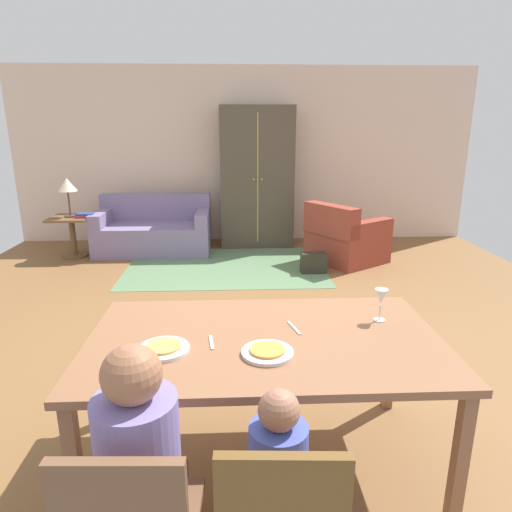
% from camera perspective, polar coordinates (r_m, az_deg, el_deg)
% --- Properties ---
extents(ground_plane, '(7.22, 6.24, 0.02)m').
position_cam_1_polar(ground_plane, '(4.55, -0.42, -7.40)').
color(ground_plane, brown).
extents(back_wall, '(7.22, 0.10, 2.70)m').
position_cam_1_polar(back_wall, '(7.36, -1.45, 12.56)').
color(back_wall, beige).
rests_on(back_wall, ground_plane).
extents(dining_table, '(1.82, 1.06, 0.76)m').
position_cam_1_polar(dining_table, '(2.39, 1.12, -11.64)').
color(dining_table, '#8F5D3E').
rests_on(dining_table, ground_plane).
extents(plate_near_man, '(0.25, 0.25, 0.02)m').
position_cam_1_polar(plate_near_man, '(2.27, -11.61, -11.44)').
color(plate_near_man, white).
rests_on(plate_near_man, dining_table).
extents(pizza_near_man, '(0.17, 0.17, 0.01)m').
position_cam_1_polar(pizza_near_man, '(2.27, -11.63, -11.10)').
color(pizza_near_man, gold).
rests_on(pizza_near_man, plate_near_man).
extents(plate_near_child, '(0.25, 0.25, 0.02)m').
position_cam_1_polar(plate_near_child, '(2.20, 1.44, -12.11)').
color(plate_near_child, silver).
rests_on(plate_near_child, dining_table).
extents(pizza_near_child, '(0.17, 0.17, 0.01)m').
position_cam_1_polar(pizza_near_child, '(2.19, 1.45, -11.77)').
color(pizza_near_child, orange).
rests_on(pizza_near_child, plate_near_child).
extents(wine_glass, '(0.07, 0.07, 0.19)m').
position_cam_1_polar(wine_glass, '(2.59, 15.53, -5.18)').
color(wine_glass, silver).
rests_on(wine_glass, dining_table).
extents(fork, '(0.03, 0.15, 0.01)m').
position_cam_1_polar(fork, '(2.31, -5.67, -10.82)').
color(fork, silver).
rests_on(fork, dining_table).
extents(knife, '(0.06, 0.17, 0.01)m').
position_cam_1_polar(knife, '(2.46, 4.82, -9.04)').
color(knife, silver).
rests_on(knife, dining_table).
extents(person_man, '(0.30, 0.41, 1.11)m').
position_cam_1_polar(person_man, '(1.94, -13.97, -26.39)').
color(person_man, '#3A354F').
rests_on(person_man, ground_plane).
extents(person_child, '(0.22, 0.29, 0.92)m').
position_cam_1_polar(person_child, '(1.96, 2.69, -28.41)').
color(person_child, '#3E3651').
rests_on(person_child, ground_plane).
extents(area_rug, '(2.60, 1.80, 0.01)m').
position_cam_1_polar(area_rug, '(6.03, -3.87, -1.33)').
color(area_rug, '#5A7D55').
rests_on(area_rug, ground_plane).
extents(couch, '(1.65, 0.86, 0.82)m').
position_cam_1_polar(couch, '(6.88, -12.76, 3.11)').
color(couch, gray).
rests_on(couch, ground_plane).
extents(armchair, '(1.19, 1.18, 0.82)m').
position_cam_1_polar(armchair, '(6.28, 11.16, 2.11)').
color(armchair, brown).
rests_on(armchair, ground_plane).
extents(armoire, '(1.10, 0.59, 2.10)m').
position_cam_1_polar(armoire, '(7.00, 0.10, 9.92)').
color(armoire, '#4E4334').
rests_on(armoire, ground_plane).
extents(side_table, '(0.56, 0.56, 0.58)m').
position_cam_1_polar(side_table, '(6.91, -22.21, 2.96)').
color(side_table, brown).
rests_on(side_table, ground_plane).
extents(table_lamp, '(0.26, 0.26, 0.54)m').
position_cam_1_polar(table_lamp, '(6.80, -22.77, 8.14)').
color(table_lamp, brown).
rests_on(table_lamp, side_table).
extents(book_lower, '(0.22, 0.16, 0.03)m').
position_cam_1_polar(book_lower, '(6.75, -20.86, 4.71)').
color(book_lower, '#A32C38').
rests_on(book_lower, side_table).
extents(book_upper, '(0.22, 0.16, 0.03)m').
position_cam_1_polar(book_upper, '(6.76, -20.78, 4.98)').
color(book_upper, navy).
rests_on(book_upper, book_lower).
extents(handbag, '(0.32, 0.16, 0.26)m').
position_cam_1_polar(handbag, '(5.78, 7.27, -0.87)').
color(handbag, '#2D2A1F').
rests_on(handbag, ground_plane).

